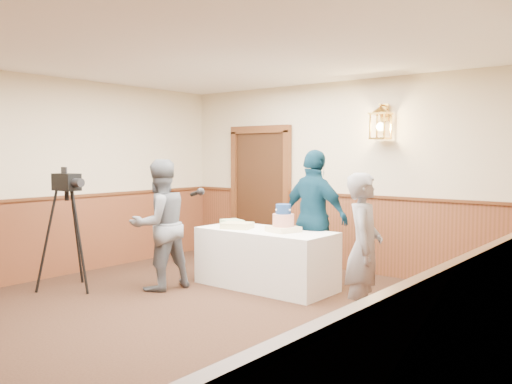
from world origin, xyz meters
The scene contains 10 objects.
ground centered at (0.00, 0.00, 0.00)m, with size 7.00×7.00×0.00m, color black.
room_shell centered at (-0.05, 0.45, 1.52)m, with size 6.02×7.02×2.81m.
display_table centered at (-0.30, 1.90, 0.38)m, with size 1.80×0.80×0.75m, color white.
tiered_cake centered at (-0.02, 1.90, 0.89)m, with size 0.42×0.42×0.35m.
sheet_cake_yellow centered at (-0.67, 1.77, 0.79)m, with size 0.38×0.29×0.08m, color #E4D588.
sheet_cake_green centered at (-0.96, 1.99, 0.79)m, with size 0.31×0.25×0.07m, color #C5EEA8.
interviewer centered at (-1.29, 0.97, 0.83)m, with size 1.50×0.91×1.66m.
baker centered at (1.40, 1.34, 0.77)m, with size 0.56×0.37×1.54m, color gray.
assistant_p centered at (0.17, 2.34, 0.89)m, with size 1.05×0.44×1.79m, color #0E344A.
tv_camera_rig centered at (-2.17, 0.22, 0.67)m, with size 0.58×0.54×1.48m.
Camera 1 is at (3.94, -3.59, 1.72)m, focal length 38.00 mm.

